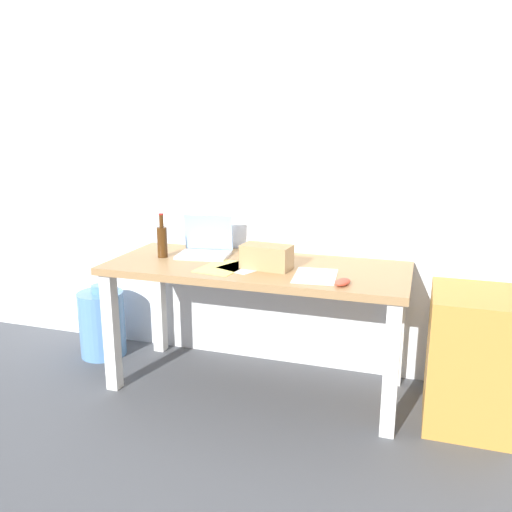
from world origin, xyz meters
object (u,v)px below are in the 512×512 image
desk (256,283)px  cardboard_box (267,257)px  filing_cabinet (469,358)px  water_cooler_jug (102,323)px  laptop_left (205,247)px  computer_mouse (343,282)px  beer_bottle (162,240)px

desk → cardboard_box: (0.08, -0.05, 0.17)m
cardboard_box → filing_cabinet: 1.14m
cardboard_box → filing_cabinet: cardboard_box is taller
desk → water_cooler_jug: size_ratio=3.46×
laptop_left → computer_mouse: 0.93m
water_cooler_jug → laptop_left: bearing=1.7°
beer_bottle → computer_mouse: bearing=-12.5°
desk → filing_cabinet: size_ratio=2.41×
laptop_left → beer_bottle: beer_bottle is taller
laptop_left → desk: bearing=-18.8°
laptop_left → cardboard_box: size_ratio=1.22×
beer_bottle → filing_cabinet: size_ratio=0.38×
desk → cardboard_box: bearing=-35.2°
water_cooler_jug → filing_cabinet: bearing=-3.1°
desk → beer_bottle: beer_bottle is taller
beer_bottle → water_cooler_jug: size_ratio=0.54×
cardboard_box → computer_mouse: bearing=-22.7°
water_cooler_jug → filing_cabinet: filing_cabinet is taller
desk → computer_mouse: bearing=-24.8°
desk → computer_mouse: computer_mouse is taller
computer_mouse → water_cooler_jug: 1.71m
beer_bottle → filing_cabinet: beer_bottle is taller
laptop_left → water_cooler_jug: laptop_left is taller
cardboard_box → desk: bearing=144.8°
computer_mouse → filing_cabinet: 0.76m
beer_bottle → computer_mouse: (1.08, -0.24, -0.08)m
beer_bottle → desk: bearing=-0.3°
desk → water_cooler_jug: (-1.09, 0.10, -0.40)m
desk → filing_cabinet: desk is taller
cardboard_box → filing_cabinet: (1.05, 0.03, -0.45)m
water_cooler_jug → desk: bearing=-5.2°
computer_mouse → filing_cabinet: (0.61, 0.21, -0.40)m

